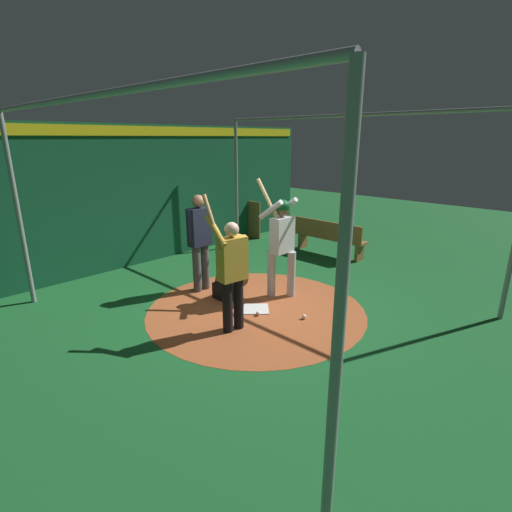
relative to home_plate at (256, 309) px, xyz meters
name	(u,v)px	position (x,y,z in m)	size (l,w,h in m)	color
ground_plane	(256,309)	(0.00, 0.00, -0.01)	(26.83, 26.83, 0.00)	#195B28
dirt_circle	(256,309)	(0.00, 0.00, -0.01)	(3.66, 3.66, 0.01)	#AD562D
home_plate	(256,309)	(0.00, 0.00, 0.00)	(0.42, 0.42, 0.01)	white
batter	(281,239)	(-0.09, 0.74, 1.07)	(0.68, 0.49, 2.12)	#BCBCC0
catcher	(229,279)	(-0.68, 0.02, 0.36)	(0.58, 0.40, 0.96)	black
umpire	(200,238)	(-1.37, -0.07, 1.02)	(0.23, 0.49, 1.82)	#4C4C51
visitor	(232,269)	(0.23, -0.75, 0.95)	(0.58, 0.51, 2.03)	black
back_wall	(134,196)	(-3.77, 0.00, 1.54)	(0.23, 10.83, 3.08)	#145133
cage_frame	(256,173)	(0.00, 0.00, 2.26)	(6.23, 5.06, 3.23)	gray
bat_rack	(253,220)	(-3.52, 3.56, 0.48)	(0.58, 0.17, 1.05)	olive
bench	(329,237)	(-0.95, 3.59, 0.44)	(1.90, 0.36, 0.85)	olive
baseball_0	(258,313)	(0.19, -0.15, 0.03)	(0.07, 0.07, 0.07)	white
baseball_1	(304,317)	(0.81, 0.27, 0.03)	(0.07, 0.07, 0.07)	white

